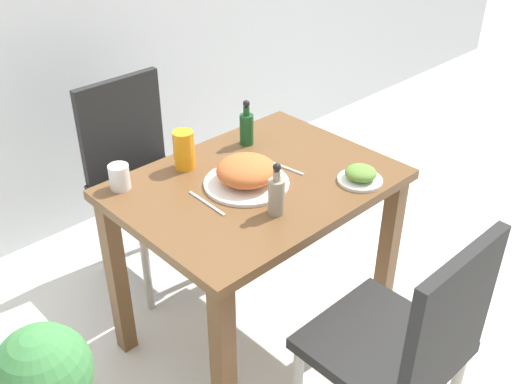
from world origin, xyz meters
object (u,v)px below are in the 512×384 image
at_px(food_plate, 246,173).
at_px(side_plate, 360,175).
at_px(chair_far, 140,170).
at_px(drink_cup, 119,177).
at_px(sauce_bottle, 276,194).
at_px(chair_near, 407,343).
at_px(juice_glass, 184,150).
at_px(condiment_bottle, 247,127).

xyz_separation_m(food_plate, side_plate, (0.30, -0.26, -0.02)).
distance_m(chair_far, drink_cup, 0.59).
height_order(chair_far, sauce_bottle, sauce_bottle).
relative_size(chair_near, juice_glass, 6.32).
bearing_deg(side_plate, sauce_bottle, 169.67).
bearing_deg(drink_cup, condiment_bottle, -5.72).
distance_m(chair_near, food_plate, 0.76).
xyz_separation_m(food_plate, juice_glass, (-0.08, 0.24, 0.03)).
height_order(chair_far, drink_cup, chair_far).
relative_size(food_plate, juice_glass, 2.09).
height_order(chair_far, condiment_bottle, condiment_bottle).
bearing_deg(side_plate, juice_glass, 127.23).
relative_size(side_plate, juice_glass, 1.11).
bearing_deg(food_plate, sauce_bottle, -104.07).
distance_m(chair_near, condiment_bottle, 1.01).
xyz_separation_m(chair_near, condiment_bottle, (0.22, 0.93, 0.30)).
bearing_deg(sauce_bottle, food_plate, 75.93).
bearing_deg(chair_near, condiment_bottle, -103.40).
relative_size(food_plate, side_plate, 1.89).
bearing_deg(chair_far, food_plate, -89.65).
bearing_deg(condiment_bottle, side_plate, -79.35).
bearing_deg(drink_cup, chair_far, 51.22).
relative_size(side_plate, sauce_bottle, 0.87).
bearing_deg(condiment_bottle, chair_near, -103.40).
bearing_deg(food_plate, juice_glass, 108.21).
xyz_separation_m(food_plate, sauce_bottle, (-0.05, -0.20, 0.02)).
xyz_separation_m(chair_near, side_plate, (0.31, 0.45, 0.25)).
xyz_separation_m(food_plate, drink_cup, (-0.33, 0.28, -0.00)).
distance_m(chair_near, chair_far, 1.39).
distance_m(juice_glass, condiment_bottle, 0.29).
distance_m(drink_cup, condiment_bottle, 0.54).
bearing_deg(sauce_bottle, chair_far, 87.07).
height_order(food_plate, drink_cup, food_plate).
bearing_deg(juice_glass, chair_near, -85.92).
relative_size(food_plate, condiment_bottle, 1.63).
height_order(chair_near, juice_glass, chair_near).
distance_m(chair_near, juice_glass, 1.00).
distance_m(food_plate, condiment_bottle, 0.31).
relative_size(chair_far, drink_cup, 10.29).
distance_m(drink_cup, juice_glass, 0.25).
bearing_deg(chair_near, drink_cup, -72.19).
bearing_deg(food_plate, side_plate, -40.79).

